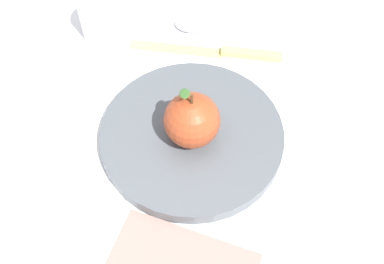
% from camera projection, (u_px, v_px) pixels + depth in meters
% --- Properties ---
extents(ground_plane, '(2.40, 2.40, 0.00)m').
position_uv_depth(ground_plane, '(192.00, 132.00, 0.65)').
color(ground_plane, silver).
extents(dinner_plate, '(0.24, 0.24, 0.02)m').
position_uv_depth(dinner_plate, '(192.00, 136.00, 0.63)').
color(dinner_plate, '#4C5156').
rests_on(dinner_plate, ground_plane).
extents(apple, '(0.07, 0.07, 0.09)m').
position_uv_depth(apple, '(192.00, 120.00, 0.59)').
color(apple, '#9E3D1E').
rests_on(apple, dinner_plate).
extents(side_bowl, '(0.13, 0.13, 0.03)m').
position_uv_depth(side_bowl, '(31.00, 192.00, 0.57)').
color(side_bowl, white).
rests_on(side_bowl, ground_plane).
extents(cup, '(0.07, 0.07, 0.06)m').
position_uv_depth(cup, '(102.00, 15.00, 0.72)').
color(cup, white).
rests_on(cup, ground_plane).
extents(knife, '(0.22, 0.11, 0.01)m').
position_uv_depth(knife, '(221.00, 52.00, 0.72)').
color(knife, '#D8B766').
rests_on(knife, ground_plane).
extents(spoon, '(0.17, 0.09, 0.01)m').
position_uv_depth(spoon, '(203.00, 26.00, 0.75)').
color(spoon, silver).
rests_on(spoon, ground_plane).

